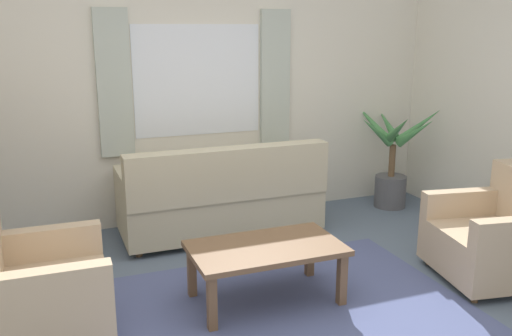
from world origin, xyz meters
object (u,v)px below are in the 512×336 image
(armchair_left, at_px, (33,291))
(armchair_right, at_px, (498,237))
(couch, at_px, (222,199))
(coffee_table, at_px, (266,253))
(potted_plant, at_px, (392,163))

(armchair_left, relative_size, armchair_right, 0.91)
(couch, height_order, armchair_left, couch)
(couch, relative_size, armchair_left, 2.16)
(armchair_left, relative_size, coffee_table, 0.80)
(couch, relative_size, armchair_right, 1.96)
(coffee_table, bearing_deg, couch, 85.39)
(armchair_left, xyz_separation_m, armchair_right, (3.45, -0.33, 0.00))
(armchair_right, bearing_deg, coffee_table, -89.50)
(armchair_right, distance_m, potted_plant, 1.89)
(armchair_left, distance_m, armchair_right, 3.47)
(potted_plant, bearing_deg, armchair_right, -98.43)
(armchair_right, bearing_deg, potted_plant, -178.65)
(couch, relative_size, coffee_table, 1.73)
(coffee_table, xyz_separation_m, potted_plant, (2.15, 1.56, 0.12))
(couch, xyz_separation_m, armchair_right, (1.76, -1.70, -0.01))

